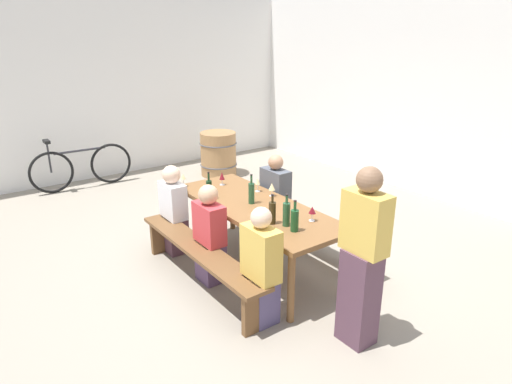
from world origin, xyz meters
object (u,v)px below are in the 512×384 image
(wine_bottle_1, at_px, (272,212))
(wine_glass_4, at_px, (258,182))
(wine_bottle_3, at_px, (251,193))
(standing_host, at_px, (362,262))
(bench_far, at_px, (304,222))
(seated_guest_far_0, at_px, (275,202))
(seated_guest_near_0, at_px, (174,212))
(wine_bottle_2, at_px, (295,220))
(wine_glass_0, at_px, (312,211))
(tasting_table, at_px, (256,211))
(bench_near, at_px, (200,255))
(wine_barrel, at_px, (218,154))
(wine_glass_2, at_px, (272,187))
(wine_glass_3, at_px, (183,177))
(parked_bicycle_0, at_px, (81,167))
(wine_glass_1, at_px, (222,176))
(seated_guest_near_1, at_px, (210,236))
(seated_guest_near_2, at_px, (261,269))
(wine_bottle_0, at_px, (286,214))
(wine_bottle_4, at_px, (209,189))

(wine_bottle_1, relative_size, wine_glass_4, 1.83)
(wine_bottle_3, relative_size, standing_host, 0.21)
(bench_far, xyz_separation_m, standing_host, (1.57, -0.80, 0.41))
(seated_guest_far_0, bearing_deg, seated_guest_near_0, -23.53)
(wine_bottle_2, bearing_deg, bench_far, 132.65)
(wine_glass_0, height_order, standing_host, standing_host)
(wine_bottle_1, xyz_separation_m, wine_bottle_3, (-0.57, 0.16, 0.01))
(seated_guest_near_0, relative_size, seated_guest_far_0, 0.95)
(bench_far, distance_m, wine_bottle_2, 1.24)
(tasting_table, xyz_separation_m, bench_near, (0.00, -0.72, -0.32))
(seated_guest_far_0, height_order, wine_barrel, seated_guest_far_0)
(bench_near, bearing_deg, wine_glass_2, 96.64)
(wine_glass_3, relative_size, parked_bicycle_0, 0.10)
(wine_bottle_3, relative_size, wine_glass_1, 2.02)
(seated_guest_near_1, height_order, parked_bicycle_0, seated_guest_near_1)
(bench_far, height_order, seated_guest_near_2, seated_guest_near_2)
(wine_bottle_0, height_order, parked_bicycle_0, wine_bottle_0)
(wine_bottle_0, distance_m, seated_guest_far_0, 1.24)
(tasting_table, bearing_deg, wine_bottle_4, -145.46)
(bench_far, distance_m, standing_host, 1.81)
(seated_guest_near_1, bearing_deg, wine_glass_0, -43.46)
(tasting_table, bearing_deg, wine_glass_0, 15.63)
(wine_bottle_0, height_order, seated_guest_far_0, seated_guest_far_0)
(seated_guest_near_2, bearing_deg, wine_barrel, 63.11)
(bench_near, bearing_deg, seated_guest_near_1, 104.46)
(wine_glass_1, distance_m, wine_barrel, 2.86)
(seated_guest_far_0, distance_m, wine_barrel, 3.00)
(wine_glass_1, xyz_separation_m, wine_glass_3, (-0.24, -0.41, 0.01))
(bench_far, bearing_deg, tasting_table, -90.00)
(wine_glass_1, distance_m, parked_bicycle_0, 3.31)
(bench_near, height_order, wine_bottle_3, wine_bottle_3)
(wine_glass_0, height_order, seated_guest_near_2, seated_guest_near_2)
(wine_bottle_0, relative_size, wine_glass_0, 2.12)
(parked_bicycle_0, bearing_deg, wine_bottle_2, -79.68)
(wine_bottle_1, xyz_separation_m, wine_bottle_2, (0.26, 0.06, -0.00))
(wine_glass_0, bearing_deg, wine_glass_4, 175.47)
(wine_bottle_4, bearing_deg, parked_bicycle_0, -172.56)
(wine_glass_3, bearing_deg, bench_far, 46.06)
(seated_guest_near_2, bearing_deg, standing_host, -55.23)
(tasting_table, distance_m, seated_guest_far_0, 0.70)
(wine_glass_2, height_order, wine_glass_4, wine_glass_4)
(wine_bottle_4, bearing_deg, seated_guest_near_2, -10.97)
(tasting_table, height_order, seated_guest_near_2, seated_guest_near_2)
(seated_guest_near_2, height_order, wine_barrel, seated_guest_near_2)
(tasting_table, distance_m, standing_host, 1.58)
(wine_glass_2, xyz_separation_m, wine_glass_3, (-0.91, -0.66, 0.01))
(wine_bottle_0, xyz_separation_m, wine_glass_2, (-0.74, 0.40, -0.02))
(tasting_table, distance_m, bench_far, 0.79)
(wine_bottle_0, relative_size, seated_guest_near_1, 0.30)
(wine_bottle_1, height_order, standing_host, standing_host)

